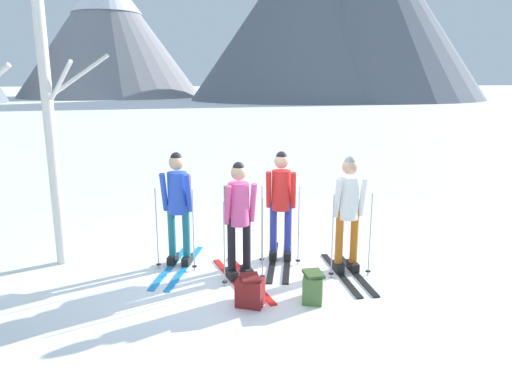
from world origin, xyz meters
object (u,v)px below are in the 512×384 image
Objects in this scene: birch_tree_tall at (51,129)px; backpack_on_snow_beside at (313,287)px; skier_in_pink at (239,215)px; backpack_on_snow_front at (250,291)px; skier_in_white at (348,211)px; skier_in_red at (281,200)px; skier_in_blue at (178,203)px.

backpack_on_snow_beside is (3.29, -1.92, -1.82)m from birch_tree_tall.
backpack_on_snow_front is (0.01, -0.85, -0.72)m from skier_in_pink.
birch_tree_tall is at bearing 142.92° from backpack_on_snow_front.
birch_tree_tall is at bearing 149.80° from backpack_on_snow_beside.
backpack_on_snow_front is at bearing -37.08° from birch_tree_tall.
backpack_on_snow_beside is at bearing -132.60° from skier_in_white.
backpack_on_snow_beside is (-0.74, -0.80, -0.72)m from skier_in_white.
skier_in_white is 4.32m from birch_tree_tall.
skier_in_red reaches higher than backpack_on_snow_front.
skier_in_blue is 1.02m from skier_in_pink.
skier_in_blue is at bearing -12.81° from birch_tree_tall.
skier_in_white is 4.34× the size of backpack_on_snow_beside.
skier_in_red is 3.43m from birch_tree_tall.
birch_tree_tall is at bearing 157.35° from skier_in_pink.
skier_in_pink is at bearing -22.65° from birch_tree_tall.
skier_in_blue is 2.42m from skier_in_white.
skier_in_red is 1.64m from backpack_on_snow_beside.
skier_in_blue reaches higher than skier_in_white.
skier_in_white is (1.53, -0.07, 0.00)m from skier_in_pink.
skier_in_blue is 1.51m from skier_in_red.
skier_in_pink is 1.53m from skier_in_white.
skier_in_pink is at bearing -39.79° from skier_in_blue.
skier_in_white is (2.31, -0.72, -0.03)m from skier_in_blue.
birch_tree_tall is at bearing 171.96° from skier_in_red.
backpack_on_snow_beside is at bearing -87.50° from skier_in_red.
skier_in_pink is at bearing -141.12° from skier_in_red.
birch_tree_tall is 4.22m from backpack_on_snow_beside.
skier_in_blue is 1.86m from backpack_on_snow_front.
skier_in_red is at bearing 63.33° from backpack_on_snow_front.
skier_in_blue is 0.44× the size of birch_tree_tall.
skier_in_red is 1.00× the size of skier_in_white.
skier_in_red reaches higher than skier_in_pink.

